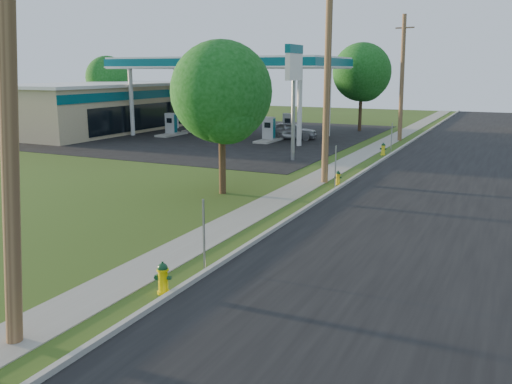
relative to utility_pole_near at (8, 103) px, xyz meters
The scene contains 25 objects.
ground_plane 4.94m from the utility_pole_near, 59.04° to the left, with size 140.00×140.00×0.00m, color #354A18.
road 13.04m from the utility_pole_near, 65.13° to the left, with size 8.00×120.00×0.02m, color black.
curb 12.02m from the utility_pole_near, 84.29° to the left, with size 0.15×120.00×0.15m, color #A3A096.
sidewalk 12.01m from the utility_pole_near, 93.38° to the left, with size 1.50×120.00×0.03m, color gray.
forecourt 36.73m from the utility_pole_near, 115.02° to the left, with size 26.00×28.00×0.02m, color black.
utility_pole_near is the anchor object (origin of this frame).
utility_pole_mid 18.00m from the utility_pole_near, 90.00° to the left, with size 1.40×0.32×9.80m.
utility_pole_far 36.00m from the utility_pole_near, 90.00° to the left, with size 1.40×0.32×9.50m.
sign_post_near 6.50m from the utility_pole_near, 80.72° to the left, with size 0.05×0.04×2.00m, color gray.
sign_post_mid 17.44m from the utility_pole_near, 87.14° to the left, with size 0.05×0.04×2.00m, color gray.
sign_post_far 29.46m from the utility_pole_near, 88.33° to the left, with size 0.05×0.04×2.00m, color gray.
gas_canopy 35.63m from the utility_pole_near, 112.10° to the left, with size 18.18×9.18×6.40m.
fuel_pump_nw 36.03m from the utility_pole_near, 120.00° to the left, with size 1.20×3.20×1.90m.
fuel_pump_ne 32.51m from the utility_pole_near, 106.02° to the left, with size 1.20×3.20×1.90m.
fuel_pump_sw 39.52m from the utility_pole_near, 117.09° to the left, with size 1.20×3.20×1.90m.
fuel_pump_se 36.34m from the utility_pole_near, 104.27° to the left, with size 1.20×3.20×1.90m.
convenience_store 42.33m from the utility_pole_near, 128.64° to the left, with size 10.40×22.40×4.25m.
price_pylon 23.83m from the utility_pole_near, 99.42° to the left, with size 0.34×2.04×6.85m.
tree_verge 14.03m from the utility_pole_near, 103.31° to the left, with size 4.41×4.41×6.68m.
tree_lot 41.52m from the utility_pole_near, 96.17° to the left, with size 5.15×5.15×7.81m.
tree_back 50.71m from the utility_pole_near, 128.76° to the left, with size 4.57×4.57×6.92m.
hydrant_near 5.58m from the utility_pole_near, 76.67° to the left, with size 0.43×0.38×0.82m.
hydrant_mid 18.37m from the utility_pole_near, 87.62° to the left, with size 0.36×0.32×0.68m.
hydrant_far 28.37m from the utility_pole_near, 88.78° to the left, with size 0.43×0.38×0.82m.
car_silver 34.37m from the utility_pole_near, 103.44° to the left, with size 1.64×4.08×1.39m, color #A1A3A8.
Camera 1 is at (7.66, -7.92, 5.37)m, focal length 38.00 mm.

